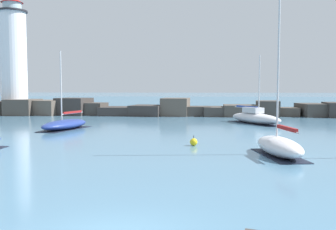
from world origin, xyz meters
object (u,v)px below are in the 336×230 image
at_px(sailboat_moored_2, 255,118).
at_px(mooring_buoy_orange_near, 194,142).
at_px(sailboat_moored_3, 65,124).
at_px(sailboat_moored_0, 279,146).
at_px(lighthouse, 14,62).

relative_size(sailboat_moored_2, mooring_buoy_orange_near, 11.42).
bearing_deg(sailboat_moored_3, sailboat_moored_0, -35.81).
bearing_deg(sailboat_moored_0, sailboat_moored_3, 144.19).
xyz_separation_m(lighthouse, sailboat_moored_3, (15.07, -19.79, -7.45)).
height_order(sailboat_moored_0, mooring_buoy_orange_near, sailboat_moored_0).
relative_size(lighthouse, sailboat_moored_3, 2.34).
bearing_deg(sailboat_moored_2, sailboat_moored_0, -94.51).
relative_size(lighthouse, sailboat_moored_2, 2.13).
distance_m(sailboat_moored_0, sailboat_moored_2, 20.55).
relative_size(sailboat_moored_0, sailboat_moored_3, 1.37).
distance_m(sailboat_moored_3, mooring_buoy_orange_near, 15.88).
distance_m(lighthouse, sailboat_moored_2, 37.44).
height_order(sailboat_moored_3, mooring_buoy_orange_near, sailboat_moored_3).
relative_size(sailboat_moored_2, sailboat_moored_3, 1.10).
bearing_deg(lighthouse, mooring_buoy_orange_near, -46.39).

